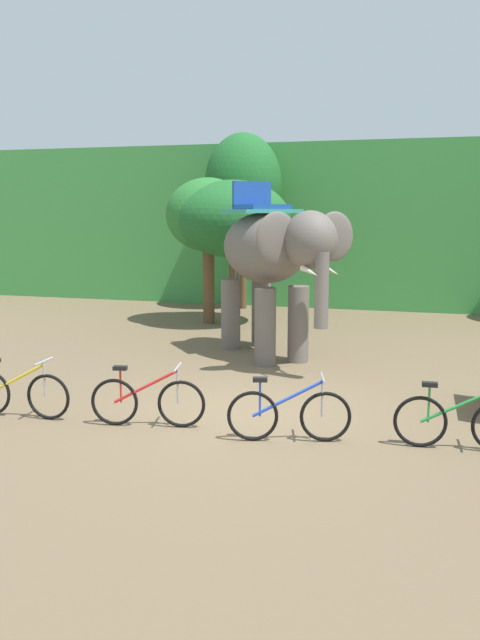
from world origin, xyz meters
TOP-DOWN VIEW (x-y plane):
  - ground_plane at (0.00, 0.00)m, footprint 80.00×80.00m
  - foliage_hedge at (0.00, 14.31)m, footprint 36.00×6.00m
  - tree_left at (-3.16, 7.67)m, footprint 2.33×2.33m
  - tree_right at (-2.99, 10.62)m, footprint 2.43×2.43m
  - tree_center_left at (-2.43, 7.62)m, footprint 3.12×3.12m
  - elephant at (-0.49, 3.87)m, footprint 3.50×3.84m
  - bike_yellow at (-3.24, -1.19)m, footprint 1.71×0.52m
  - bike_red at (-1.15, -1.05)m, footprint 1.69×0.53m
  - bike_blue at (0.97, -1.09)m, footprint 1.67×0.60m
  - bike_green at (3.21, -0.79)m, footprint 1.71×0.52m

SIDE VIEW (x-z plane):
  - ground_plane at x=0.00m, z-range 0.00..0.00m
  - bike_yellow at x=-3.24m, z-range -0.07..0.85m
  - bike_red at x=-1.15m, z-range -0.07..0.85m
  - bike_blue at x=0.97m, z-range -0.07..0.85m
  - bike_green at x=3.21m, z-range -0.07..0.85m
  - elephant at x=-0.49m, z-range 0.31..4.09m
  - foliage_hedge at x=0.00m, z-range 0.00..5.28m
  - tree_center_left at x=-2.43m, z-range 0.93..4.89m
  - tree_left at x=-3.16m, z-range 0.97..5.00m
  - tree_right at x=-2.99m, z-range 1.16..6.70m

